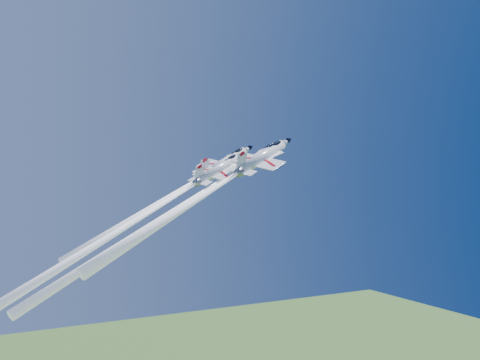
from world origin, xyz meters
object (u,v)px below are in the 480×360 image
jet_lead (182,206)px  jet_slot (137,219)px  jet_right (211,191)px  jet_left (177,192)px

jet_lead → jet_slot: 8.86m
jet_right → jet_slot: 13.86m
jet_lead → jet_slot: size_ratio=1.04×
jet_left → jet_right: (1.81, -11.71, 0.46)m
jet_lead → jet_left: bearing=143.2°
jet_slot → jet_right: bearing=45.0°
jet_lead → jet_right: size_ratio=1.22×
jet_left → jet_right: jet_right is taller
jet_lead → jet_left: jet_lead is taller
jet_lead → jet_right: bearing=10.0°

